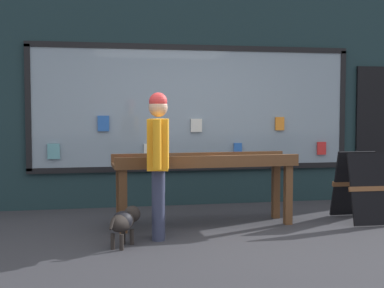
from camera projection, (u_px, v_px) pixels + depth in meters
ground_plane at (222, 242)px, 5.72m from camera, size 40.00×40.00×0.00m
shopfront_facade at (186, 92)px, 7.97m from camera, size 7.71×0.29×3.42m
display_table_main at (204, 169)px, 6.56m from camera, size 2.25×0.64×0.88m
person_browsing at (158, 155)px, 5.83m from camera, size 0.29×0.64×1.61m
small_dog at (124, 221)px, 5.56m from camera, size 0.40×0.55×0.39m
sandwich_board_sign at (361, 186)px, 6.81m from camera, size 0.57×0.76×0.87m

